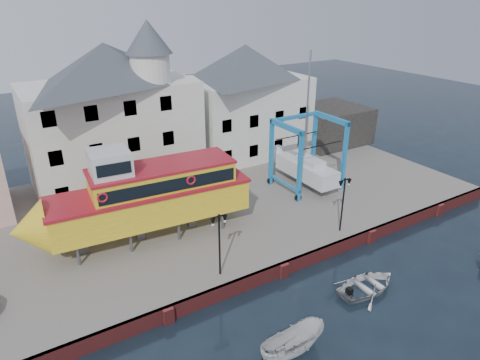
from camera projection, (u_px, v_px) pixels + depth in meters
ground at (283, 276)px, 27.81m from camera, size 140.00×140.00×0.00m
hardstanding at (205, 204)px, 36.17m from camera, size 44.00×22.00×1.00m
quay_wall at (282, 269)px, 27.69m from camera, size 44.00×0.47×1.00m
building_white_main at (113, 113)px, 36.83m from camera, size 14.00×8.30×14.00m
building_white_right at (245, 101)px, 44.23m from camera, size 12.00×8.00×11.20m
shed_dark at (328, 124)px, 48.92m from camera, size 8.00×7.00×4.00m
lamp_post_left at (219, 229)px, 25.14m from camera, size 1.12×0.32×4.20m
lamp_post_right at (344, 191)px, 29.92m from camera, size 1.12×0.32×4.20m
tour_boat at (137, 197)px, 28.91m from camera, size 15.92×4.92×6.83m
travel_lift at (302, 163)px, 38.09m from camera, size 5.49×7.76×11.72m
motorboat_a at (292, 353)px, 21.95m from camera, size 3.93×1.51×1.51m
motorboat_b at (367, 290)px, 26.59m from camera, size 4.28×3.08×0.88m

